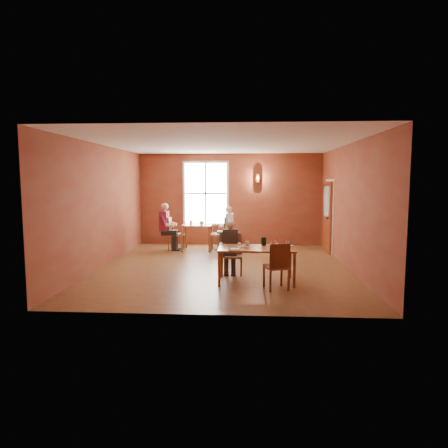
# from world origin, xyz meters

# --- Properties ---
(ground) EXTENTS (6.00, 7.00, 0.01)m
(ground) POSITION_xyz_m (0.00, 0.00, 0.00)
(ground) COLOR brown
(ground) RESTS_ON ground
(wall_back) EXTENTS (6.00, 0.04, 3.00)m
(wall_back) POSITION_xyz_m (0.00, 3.50, 1.50)
(wall_back) COLOR brown
(wall_back) RESTS_ON ground
(wall_front) EXTENTS (6.00, 0.04, 3.00)m
(wall_front) POSITION_xyz_m (0.00, -3.50, 1.50)
(wall_front) COLOR brown
(wall_front) RESTS_ON ground
(wall_left) EXTENTS (0.04, 7.00, 3.00)m
(wall_left) POSITION_xyz_m (-3.00, 0.00, 1.50)
(wall_left) COLOR brown
(wall_left) RESTS_ON ground
(wall_right) EXTENTS (0.04, 7.00, 3.00)m
(wall_right) POSITION_xyz_m (3.00, 0.00, 1.50)
(wall_right) COLOR brown
(wall_right) RESTS_ON ground
(ceiling) EXTENTS (6.00, 7.00, 0.04)m
(ceiling) POSITION_xyz_m (0.00, 0.00, 3.00)
(ceiling) COLOR white
(ceiling) RESTS_ON wall_back
(window) EXTENTS (1.36, 0.10, 1.96)m
(window) POSITION_xyz_m (-0.80, 3.45, 1.70)
(window) COLOR white
(window) RESTS_ON wall_back
(door) EXTENTS (0.12, 1.04, 2.10)m
(door) POSITION_xyz_m (2.94, 2.30, 1.05)
(door) COLOR maroon
(door) RESTS_ON ground
(wall_sconce) EXTENTS (0.16, 0.16, 0.28)m
(wall_sconce) POSITION_xyz_m (0.90, 3.40, 2.20)
(wall_sconce) COLOR brown
(wall_sconce) RESTS_ON wall_back
(main_table) EXTENTS (1.57, 0.89, 0.74)m
(main_table) POSITION_xyz_m (0.77, -1.40, 0.37)
(main_table) COLOR brown
(main_table) RESTS_ON ground
(chair_diner_main) EXTENTS (0.39, 0.39, 0.88)m
(chair_diner_main) POSITION_xyz_m (0.27, -0.75, 0.44)
(chair_diner_main) COLOR brown
(chair_diner_main) RESTS_ON ground
(diner_main) EXTENTS (0.47, 0.47, 1.17)m
(diner_main) POSITION_xyz_m (0.27, -0.78, 0.59)
(diner_main) COLOR black
(diner_main) RESTS_ON ground
(chair_empty) EXTENTS (0.51, 0.51, 0.93)m
(chair_empty) POSITION_xyz_m (1.15, -1.92, 0.47)
(chair_empty) COLOR #492C0F
(chair_empty) RESTS_ON ground
(plate_food) EXTENTS (0.25, 0.25, 0.03)m
(plate_food) POSITION_xyz_m (0.51, -1.37, 0.75)
(plate_food) COLOR silver
(plate_food) RESTS_ON main_table
(sandwich) EXTENTS (0.08, 0.08, 0.10)m
(sandwich) POSITION_xyz_m (0.58, -1.30, 0.79)
(sandwich) COLOR tan
(sandwich) RESTS_ON main_table
(goblet_a) EXTENTS (0.07, 0.07, 0.17)m
(goblet_a) POSITION_xyz_m (1.18, -1.34, 0.83)
(goblet_a) COLOR white
(goblet_a) RESTS_ON main_table
(goblet_b) EXTENTS (0.08, 0.08, 0.19)m
(goblet_b) POSITION_xyz_m (1.40, -1.51, 0.83)
(goblet_b) COLOR white
(goblet_b) RESTS_ON main_table
(goblet_c) EXTENTS (0.09, 0.09, 0.18)m
(goblet_c) POSITION_xyz_m (1.09, -1.61, 0.83)
(goblet_c) COLOR white
(goblet_c) RESTS_ON main_table
(menu_stand) EXTENTS (0.11, 0.06, 0.18)m
(menu_stand) POSITION_xyz_m (0.94, -1.12, 0.83)
(menu_stand) COLOR black
(menu_stand) RESTS_ON main_table
(knife) EXTENTS (0.20, 0.05, 0.00)m
(knife) POSITION_xyz_m (0.73, -1.64, 0.74)
(knife) COLOR silver
(knife) RESTS_ON main_table
(napkin) EXTENTS (0.17, 0.17, 0.01)m
(napkin) POSITION_xyz_m (0.34, -1.60, 0.74)
(napkin) COLOR white
(napkin) RESTS_ON main_table
(side_plate) EXTENTS (0.21, 0.21, 0.01)m
(side_plate) POSITION_xyz_m (1.51, -1.18, 0.74)
(side_plate) COLOR white
(side_plate) RESTS_ON main_table
(sunglasses) EXTENTS (0.12, 0.10, 0.01)m
(sunglasses) POSITION_xyz_m (1.33, -1.73, 0.75)
(sunglasses) COLOR black
(sunglasses) RESTS_ON main_table
(second_table) EXTENTS (0.90, 0.90, 0.79)m
(second_table) POSITION_xyz_m (-0.95, 2.40, 0.40)
(second_table) COLOR brown
(second_table) RESTS_ON ground
(chair_diner_white) EXTENTS (0.45, 0.45, 1.02)m
(chair_diner_white) POSITION_xyz_m (-0.30, 2.40, 0.51)
(chair_diner_white) COLOR #502F17
(chair_diner_white) RESTS_ON ground
(diner_white) EXTENTS (0.52, 0.52, 1.30)m
(diner_white) POSITION_xyz_m (-0.27, 2.40, 0.65)
(diner_white) COLOR silver
(diner_white) RESTS_ON ground
(chair_diner_maroon) EXTENTS (0.44, 0.44, 1.00)m
(chair_diner_maroon) POSITION_xyz_m (-1.60, 2.40, 0.50)
(chair_diner_maroon) COLOR #4F230F
(chair_diner_maroon) RESTS_ON ground
(diner_maroon) EXTENTS (0.56, 0.56, 1.40)m
(diner_maroon) POSITION_xyz_m (-1.63, 2.40, 0.70)
(diner_maroon) COLOR maroon
(diner_maroon) RESTS_ON ground
(cup_a) EXTENTS (0.14, 0.14, 0.11)m
(cup_a) POSITION_xyz_m (-0.81, 2.33, 0.85)
(cup_a) COLOR silver
(cup_a) RESTS_ON second_table
(cup_b) EXTENTS (0.13, 0.13, 0.10)m
(cup_b) POSITION_xyz_m (-1.16, 2.50, 0.84)
(cup_b) COLOR white
(cup_b) RESTS_ON second_table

